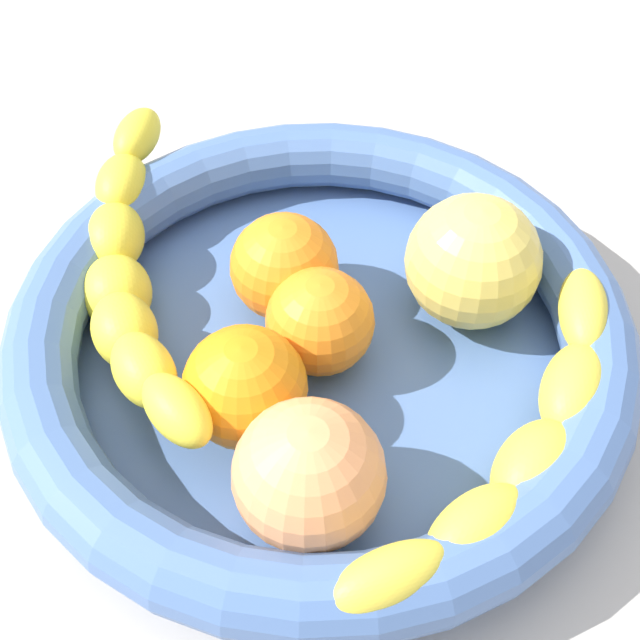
# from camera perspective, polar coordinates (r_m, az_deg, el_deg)

# --- Properties ---
(kitchen_counter) EXTENTS (1.20, 1.20, 0.03)m
(kitchen_counter) POSITION_cam_1_polar(r_m,az_deg,el_deg) (0.50, -0.00, -4.50)
(kitchen_counter) COLOR #ACA69F
(kitchen_counter) RESTS_ON ground
(fruit_bowl) EXTENTS (0.33, 0.33, 0.06)m
(fruit_bowl) POSITION_cam_1_polar(r_m,az_deg,el_deg) (0.47, -0.00, -1.36)
(fruit_bowl) COLOR #4767A0
(fruit_bowl) RESTS_ON kitchen_counter
(banana_draped_left) EXTENTS (0.15, 0.20, 0.05)m
(banana_draped_left) POSITION_cam_1_polar(r_m,az_deg,el_deg) (0.42, 13.11, -8.46)
(banana_draped_left) COLOR yellow
(banana_draped_left) RESTS_ON fruit_bowl
(banana_draped_right) EXTENTS (0.10, 0.25, 0.06)m
(banana_draped_right) POSITION_cam_1_polar(r_m,az_deg,el_deg) (0.48, -12.39, 2.86)
(banana_draped_right) COLOR yellow
(banana_draped_right) RESTS_ON fruit_bowl
(orange_front) EXTENTS (0.06, 0.06, 0.06)m
(orange_front) POSITION_cam_1_polar(r_m,az_deg,el_deg) (0.43, -4.91, -4.37)
(orange_front) COLOR orange
(orange_front) RESTS_ON fruit_bowl
(orange_mid_left) EXTENTS (0.06, 0.06, 0.06)m
(orange_mid_left) POSITION_cam_1_polar(r_m,az_deg,el_deg) (0.45, -0.07, 0.04)
(orange_mid_left) COLOR orange
(orange_mid_left) RESTS_ON fruit_bowl
(orange_mid_right) EXTENTS (0.06, 0.06, 0.06)m
(orange_mid_right) POSITION_cam_1_polar(r_m,az_deg,el_deg) (0.48, -2.35, 3.49)
(orange_mid_right) COLOR orange
(orange_mid_right) RESTS_ON fruit_bowl
(peach_blush) EXTENTS (0.07, 0.07, 0.07)m
(peach_blush) POSITION_cam_1_polar(r_m,az_deg,el_deg) (0.39, -0.98, -10.05)
(peach_blush) COLOR #F7975B
(peach_blush) RESTS_ON fruit_bowl
(apple_yellow) EXTENTS (0.07, 0.07, 0.07)m
(apple_yellow) POSITION_cam_1_polar(r_m,az_deg,el_deg) (0.48, 9.95, 3.77)
(apple_yellow) COLOR #E7CA58
(apple_yellow) RESTS_ON fruit_bowl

